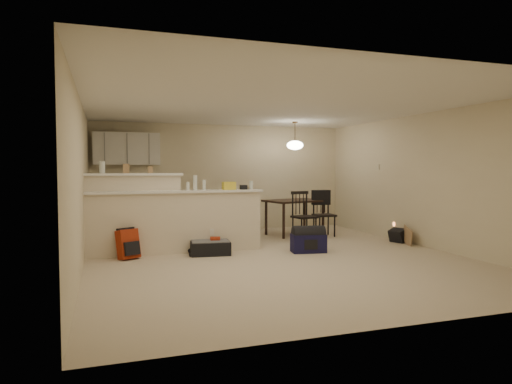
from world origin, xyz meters
name	(u,v)px	position (x,y,z in m)	size (l,w,h in m)	color
room	(275,182)	(0.00, 0.00, 1.25)	(7.00, 7.02, 2.50)	beige
breakfast_bar	(161,218)	(-1.76, 0.98, 0.61)	(3.08, 0.58, 1.39)	beige
upper_cabinets	(127,149)	(-2.20, 3.32, 1.90)	(1.40, 0.34, 0.70)	white
kitchen_counter	(137,215)	(-2.00, 3.19, 0.45)	(1.80, 0.60, 0.90)	white
thermostat	(378,167)	(2.98, 1.55, 1.50)	(0.02, 0.12, 0.12)	beige
jar	(102,167)	(-2.71, 1.12, 1.49)	(0.10, 0.10, 0.20)	silver
cereal_box	(126,169)	(-2.32, 1.12, 1.47)	(0.10, 0.07, 0.16)	#A88156
small_box	(150,170)	(-1.91, 1.12, 1.45)	(0.08, 0.06, 0.12)	#A88156
bottle_a	(195,183)	(-1.16, 0.90, 1.22)	(0.07, 0.07, 0.26)	silver
bottle_b	(204,185)	(-1.00, 0.90, 1.18)	(0.06, 0.06, 0.18)	silver
bag_lump	(229,186)	(-0.55, 0.90, 1.16)	(0.22, 0.18, 0.14)	#A88156
pouch	(244,187)	(-0.27, 0.90, 1.13)	(0.12, 0.10, 0.08)	#A88156
extra_item_x	(251,185)	(-0.13, 0.90, 1.17)	(0.07, 0.07, 0.16)	silver
extra_item_y	(188,186)	(-1.29, 0.90, 1.16)	(0.05, 0.05, 0.14)	silver
dining_table	(295,204)	(1.32, 2.23, 0.68)	(1.41, 1.10, 0.78)	black
pendant_lamp	(295,145)	(1.32, 2.23, 1.99)	(0.36, 0.36, 0.62)	brown
dining_chair_near	(304,215)	(1.25, 1.57, 0.50)	(0.43, 0.41, 0.99)	black
dining_chair_far	(324,214)	(1.84, 1.83, 0.49)	(0.43, 0.41, 0.98)	black
suitcase	(210,248)	(-0.98, 0.54, 0.11)	(0.67, 0.43, 0.22)	black
red_backpack	(128,244)	(-2.33, 0.61, 0.24)	(0.32, 0.20, 0.48)	#A12B12
navy_duffel	(308,243)	(0.71, 0.21, 0.16)	(0.59, 0.32, 0.32)	#131239
black_daypack	(398,236)	(2.85, 0.61, 0.13)	(0.30, 0.21, 0.26)	black
cardboard_sheet	(408,236)	(2.85, 0.31, 0.17)	(0.44, 0.02, 0.33)	#A88156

